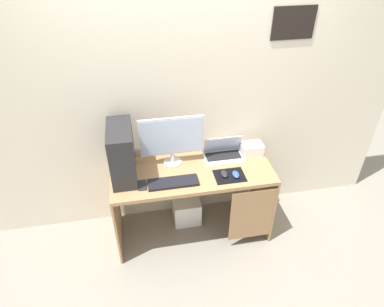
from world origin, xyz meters
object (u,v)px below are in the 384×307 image
object	(u,v)px
cell_phone	(142,185)
projector	(251,149)
mouse_right	(236,174)
subwoofer	(186,209)
mouse_left	(224,174)
keyboard	(173,182)
pc_tower	(122,153)
laptop	(223,153)
monitor	(172,139)

from	to	relation	value
cell_phone	projector	bearing A→B (deg)	14.77
mouse_right	projector	bearing A→B (deg)	51.51
cell_phone	subwoofer	bearing A→B (deg)	33.78
mouse_left	keyboard	bearing A→B (deg)	-177.42
projector	cell_phone	distance (m)	1.07
pc_tower	laptop	xyz separation A→B (m)	(0.90, 0.11, -0.19)
mouse_left	cell_phone	size ratio (longest dim) A/B	0.74
mouse_left	pc_tower	bearing A→B (deg)	168.91
mouse_left	mouse_right	world-z (taller)	same
keyboard	mouse_left	bearing A→B (deg)	2.58
pc_tower	keyboard	bearing A→B (deg)	-25.16
monitor	laptop	distance (m)	0.52
monitor	keyboard	distance (m)	0.38
projector	mouse_left	bearing A→B (deg)	-140.63
mouse_right	cell_phone	world-z (taller)	mouse_right
monitor	keyboard	xyz separation A→B (m)	(-0.04, -0.28, -0.25)
subwoofer	mouse_right	bearing A→B (deg)	-38.22
monitor	subwoofer	distance (m)	0.88
laptop	mouse_right	world-z (taller)	laptop
pc_tower	mouse_left	size ratio (longest dim) A/B	4.90
keyboard	mouse_right	world-z (taller)	mouse_right
mouse_right	pc_tower	bearing A→B (deg)	168.54
pc_tower	laptop	size ratio (longest dim) A/B	1.31
pc_tower	subwoofer	size ratio (longest dim) A/B	1.78
projector	mouse_left	xyz separation A→B (m)	(-0.33, -0.27, -0.03)
laptop	mouse_right	distance (m)	0.30
cell_phone	subwoofer	xyz separation A→B (m)	(0.41, 0.28, -0.62)
monitor	laptop	world-z (taller)	monitor
pc_tower	cell_phone	xyz separation A→B (m)	(0.13, -0.16, -0.23)
subwoofer	pc_tower	bearing A→B (deg)	-168.40
laptop	keyboard	size ratio (longest dim) A/B	0.86
keyboard	cell_phone	xyz separation A→B (m)	(-0.26, 0.02, -0.01)
projector	cell_phone	world-z (taller)	projector
laptop	subwoofer	size ratio (longest dim) A/B	1.36
monitor	subwoofer	world-z (taller)	monitor
monitor	subwoofer	bearing A→B (deg)	6.30
laptop	mouse_right	xyz separation A→B (m)	(0.03, -0.30, -0.02)
laptop	cell_phone	size ratio (longest dim) A/B	2.77
keyboard	mouse_left	world-z (taller)	mouse_left
laptop	subwoofer	xyz separation A→B (m)	(-0.35, -0.00, -0.66)
mouse_left	subwoofer	size ratio (longest dim) A/B	0.36
monitor	projector	distance (m)	0.77
keyboard	mouse_right	bearing A→B (deg)	-0.53
laptop	projector	distance (m)	0.27
pc_tower	projector	size ratio (longest dim) A/B	2.35
monitor	mouse_right	size ratio (longest dim) A/B	5.81
subwoofer	mouse_left	bearing A→B (deg)	-43.86
projector	laptop	bearing A→B (deg)	179.00
keyboard	projector	bearing A→B (deg)	20.62
monitor	mouse_right	distance (m)	0.63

